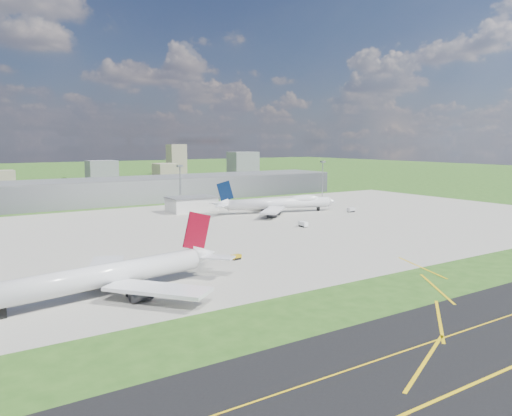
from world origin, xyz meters
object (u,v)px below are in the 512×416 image
van_white_near (303,224)px  van_white_far (351,210)px  airliner_red_twin (109,276)px  tug_yellow (236,257)px  airliner_blue_quad (279,203)px

van_white_near → van_white_far: size_ratio=1.01×
van_white_far → airliner_red_twin: bearing=-158.6°
tug_yellow → van_white_far: 129.07m
airliner_red_twin → airliner_blue_quad: bearing=-150.7°
tug_yellow → airliner_blue_quad: bearing=40.3°
van_white_near → van_white_far: 58.67m
van_white_near → van_white_far: (53.54, 23.99, -0.02)m
airliner_red_twin → tug_yellow: airliner_red_twin is taller
airliner_red_twin → van_white_far: bearing=-163.0°
tug_yellow → van_white_near: (59.40, 38.48, 0.37)m
tug_yellow → van_white_near: bearing=26.4°
airliner_red_twin → airliner_blue_quad: size_ratio=1.02×
airliner_red_twin → van_white_far: airliner_red_twin is taller
airliner_blue_quad → van_white_far: size_ratio=14.41×
airliner_blue_quad → van_white_far: 41.01m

